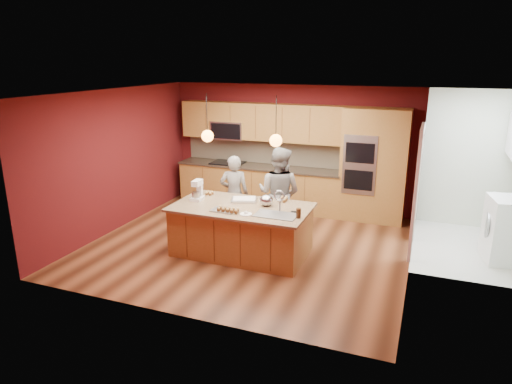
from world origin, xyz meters
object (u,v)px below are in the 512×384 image
at_px(person_left, 234,194).
at_px(mixing_bowl, 266,200).
at_px(person_right, 279,193).
at_px(stand_mixer, 197,191).
at_px(island, 242,229).

height_order(person_left, mixing_bowl, person_left).
height_order(person_right, stand_mixer, person_right).
xyz_separation_m(island, mixing_bowl, (0.37, 0.18, 0.51)).
height_order(island, person_left, person_left).
distance_m(stand_mixer, mixing_bowl, 1.24).
bearing_deg(stand_mixer, person_left, 64.36).
distance_m(person_right, mixing_bowl, 0.73).
xyz_separation_m(person_right, mixing_bowl, (0.01, -0.72, 0.08)).
height_order(island, stand_mixer, island).
bearing_deg(mixing_bowl, person_left, 141.44).
distance_m(person_left, mixing_bowl, 1.18).
bearing_deg(island, person_left, 120.94).
height_order(person_right, mixing_bowl, person_right).
bearing_deg(person_right, person_left, 6.15).
xyz_separation_m(stand_mixer, mixing_bowl, (1.24, 0.12, -0.06)).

